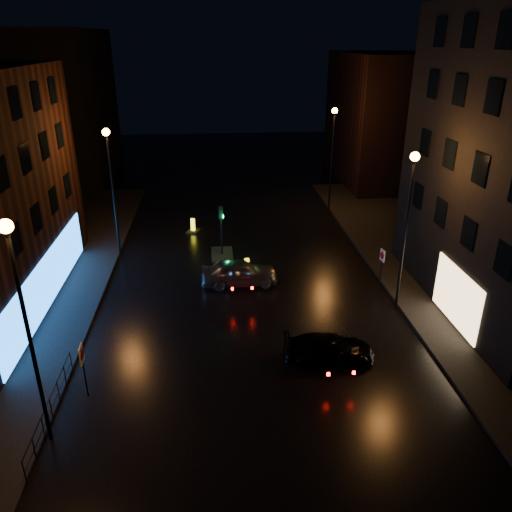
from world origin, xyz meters
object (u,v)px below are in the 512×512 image
object	(u,v)px
traffic_signal	(222,248)
bollard_near	(247,269)
dark_sedan	(329,348)
road_sign_right	(382,258)
silver_hatchback	(239,272)
bollard_far	(193,229)
road_sign_left	(82,359)

from	to	relation	value
traffic_signal	bollard_near	size ratio (longest dim) A/B	2.88
traffic_signal	dark_sedan	xyz separation A→B (m)	(4.42, -12.14, 0.08)
road_sign_right	traffic_signal	bearing A→B (deg)	-37.12
silver_hatchback	bollard_far	xyz separation A→B (m)	(-2.92, 8.90, -0.53)
dark_sedan	bollard_far	size ratio (longest dim) A/B	3.00
traffic_signal	bollard_far	xyz separation A→B (m)	(-2.02, 4.58, -0.28)
silver_hatchback	road_sign_right	size ratio (longest dim) A/B	2.06
bollard_near	bollard_far	distance (m)	8.16
traffic_signal	bollard_far	size ratio (longest dim) A/B	2.56
road_sign_left	road_sign_right	xyz separation A→B (m)	(14.87, 8.73, -0.17)
bollard_near	traffic_signal	bearing A→B (deg)	103.32
road_sign_right	silver_hatchback	bearing A→B (deg)	-13.02
bollard_near	bollard_far	xyz separation A→B (m)	(-3.47, 7.39, 0.02)
traffic_signal	bollard_near	bearing A→B (deg)	-62.69
bollard_far	road_sign_right	xyz separation A→B (m)	(11.11, -9.57, 1.39)
traffic_signal	road_sign_left	distance (m)	14.94
traffic_signal	road_sign_left	bearing A→B (deg)	-112.82
traffic_signal	road_sign_left	size ratio (longest dim) A/B	1.45
silver_hatchback	road_sign_left	xyz separation A→B (m)	(-6.68, -9.40, 1.02)
bollard_near	bollard_far	bearing A→B (deg)	101.15
silver_hatchback	bollard_near	distance (m)	1.71
dark_sedan	road_sign_right	world-z (taller)	road_sign_right
traffic_signal	bollard_far	distance (m)	5.01
traffic_signal	dark_sedan	size ratio (longest dim) A/B	0.85
road_sign_left	bollard_near	bearing A→B (deg)	54.29
bollard_near	dark_sedan	bearing A→B (deg)	-86.32
traffic_signal	bollard_near	distance (m)	3.17
road_sign_left	road_sign_right	bearing A→B (deg)	28.19
bollard_far	road_sign_left	distance (m)	18.75
road_sign_right	bollard_far	bearing A→B (deg)	-49.10
road_sign_right	dark_sedan	bearing A→B (deg)	48.46
dark_sedan	bollard_far	world-z (taller)	dark_sedan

